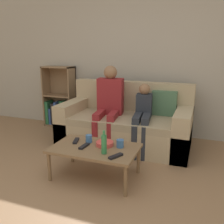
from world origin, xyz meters
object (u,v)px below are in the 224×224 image
(tv_remote_2, at_px, (76,141))
(bottle, at_px, (104,144))
(cup_far, at_px, (89,139))
(person_adult, at_px, (109,100))
(tv_remote_1, at_px, (116,156))
(couch, at_px, (126,125))
(snack_bowl, at_px, (105,144))
(coffee_table, at_px, (95,150))
(cup_near, at_px, (120,144))
(tv_remote_0, at_px, (84,146))
(bookshelf, at_px, (59,103))
(person_child, at_px, (143,114))

(tv_remote_2, relative_size, bottle, 0.70)
(cup_far, bearing_deg, person_adult, 95.64)
(tv_remote_1, bearing_deg, cup_far, 174.48)
(couch, height_order, cup_far, couch)
(couch, bearing_deg, snack_bowl, -86.56)
(cup_far, xyz_separation_m, snack_bowl, (0.21, -0.03, -0.02))
(coffee_table, relative_size, bottle, 3.80)
(coffee_table, bearing_deg, cup_near, 19.56)
(cup_far, bearing_deg, couch, 81.32)
(snack_bowl, bearing_deg, tv_remote_0, -148.62)
(bookshelf, height_order, cup_near, bookshelf)
(bookshelf, distance_m, cup_near, 2.26)
(coffee_table, relative_size, tv_remote_0, 5.54)
(cup_far, distance_m, tv_remote_0, 0.16)
(couch, bearing_deg, cup_far, -98.68)
(tv_remote_1, distance_m, snack_bowl, 0.33)
(coffee_table, relative_size, tv_remote_2, 5.43)
(cup_near, bearing_deg, couch, 103.47)
(couch, distance_m, tv_remote_1, 1.30)
(cup_near, height_order, tv_remote_2, cup_near)
(cup_far, bearing_deg, bottle, -39.39)
(tv_remote_0, relative_size, snack_bowl, 0.88)
(cup_near, xyz_separation_m, tv_remote_1, (0.04, -0.26, -0.03))
(cup_far, height_order, tv_remote_0, cup_far)
(cup_near, bearing_deg, person_child, 86.72)
(person_adult, xyz_separation_m, snack_bowl, (0.30, -0.92, -0.30))
(tv_remote_0, xyz_separation_m, snack_bowl, (0.20, 0.12, 0.01))
(couch, relative_size, bookshelf, 1.72)
(person_adult, xyz_separation_m, cup_near, (0.48, -0.91, -0.28))
(person_child, xyz_separation_m, bottle, (-0.15, -1.06, -0.07))
(cup_far, xyz_separation_m, bottle, (0.29, -0.24, 0.06))
(coffee_table, relative_size, cup_far, 10.79)
(tv_remote_0, bearing_deg, tv_remote_1, -12.66)
(bookshelf, bearing_deg, couch, -18.48)
(couch, bearing_deg, cup_near, -76.53)
(tv_remote_1, bearing_deg, bottle, -169.31)
(cup_far, xyz_separation_m, tv_remote_0, (0.01, -0.15, -0.03))
(cup_far, xyz_separation_m, tv_remote_2, (-0.15, -0.03, -0.03))
(coffee_table, bearing_deg, couch, 88.70)
(bookshelf, xyz_separation_m, person_child, (1.75, -0.65, 0.12))
(coffee_table, height_order, tv_remote_2, tv_remote_2)
(cup_far, distance_m, tv_remote_2, 0.16)
(snack_bowl, bearing_deg, bookshelf, 135.40)
(tv_remote_2, bearing_deg, couch, 56.93)
(cup_near, bearing_deg, coffee_table, -160.44)
(coffee_table, xyz_separation_m, person_adult, (-0.21, 1.00, 0.36))
(couch, xyz_separation_m, bookshelf, (-1.46, 0.49, 0.12))
(couch, height_order, person_adult, person_adult)
(cup_near, height_order, cup_far, same)
(couch, relative_size, tv_remote_1, 11.05)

